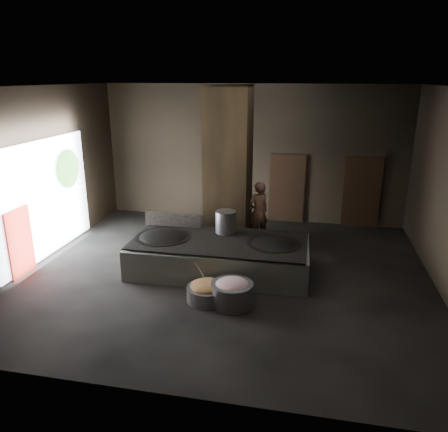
% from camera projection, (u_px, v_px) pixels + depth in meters
% --- Properties ---
extents(floor, '(10.00, 9.00, 0.10)m').
position_uv_depth(floor, '(225.00, 275.00, 10.99)').
color(floor, black).
rests_on(floor, ground).
extents(ceiling, '(10.00, 9.00, 0.10)m').
position_uv_depth(ceiling, '(225.00, 84.00, 9.58)').
color(ceiling, black).
rests_on(ceiling, back_wall).
extents(back_wall, '(10.00, 0.10, 4.50)m').
position_uv_depth(back_wall, '(252.00, 154.00, 14.53)').
color(back_wall, black).
rests_on(back_wall, ground).
extents(front_wall, '(10.00, 0.10, 4.50)m').
position_uv_depth(front_wall, '(160.00, 263.00, 6.04)').
color(front_wall, black).
rests_on(front_wall, ground).
extents(left_wall, '(0.10, 9.00, 4.50)m').
position_uv_depth(left_wall, '(34.00, 176.00, 11.25)').
color(left_wall, black).
rests_on(left_wall, ground).
extents(pillar, '(1.20, 1.20, 4.50)m').
position_uv_depth(pillar, '(228.00, 169.00, 12.11)').
color(pillar, black).
rests_on(pillar, ground).
extents(hearth_platform, '(4.46, 2.23, 0.77)m').
position_uv_depth(hearth_platform, '(219.00, 257.00, 10.99)').
color(hearth_platform, beige).
rests_on(hearth_platform, ground).
extents(platform_cap, '(4.30, 2.07, 0.03)m').
position_uv_depth(platform_cap, '(219.00, 241.00, 10.86)').
color(platform_cap, black).
rests_on(platform_cap, hearth_platform).
extents(wok_left, '(1.39, 1.39, 0.38)m').
position_uv_depth(wok_left, '(163.00, 240.00, 11.11)').
color(wok_left, black).
rests_on(wok_left, hearth_platform).
extents(wok_left_rim, '(1.42, 1.42, 0.05)m').
position_uv_depth(wok_left_rim, '(163.00, 237.00, 11.09)').
color(wok_left_rim, black).
rests_on(wok_left_rim, hearth_platform).
extents(wok_right, '(1.29, 1.29, 0.36)m').
position_uv_depth(wok_right, '(274.00, 246.00, 10.66)').
color(wok_right, black).
rests_on(wok_right, hearth_platform).
extents(wok_right_rim, '(1.32, 1.32, 0.05)m').
position_uv_depth(wok_right_rim, '(274.00, 244.00, 10.64)').
color(wok_right_rim, black).
rests_on(wok_right_rim, hearth_platform).
extents(stock_pot, '(0.54, 0.54, 0.57)m').
position_uv_depth(stock_pot, '(226.00, 222.00, 11.26)').
color(stock_pot, '#A4A7AC').
rests_on(stock_pot, hearth_platform).
extents(splash_guard, '(1.53, 0.10, 0.38)m').
position_uv_depth(splash_guard, '(173.00, 219.00, 11.77)').
color(splash_guard, black).
rests_on(splash_guard, hearth_platform).
extents(cook, '(0.79, 0.74, 1.82)m').
position_uv_depth(cook, '(258.00, 212.00, 12.81)').
color(cook, '#9E6850').
rests_on(cook, ground).
extents(veg_basin, '(1.20, 1.20, 0.33)m').
position_uv_depth(veg_basin, '(207.00, 293.00, 9.58)').
color(veg_basin, slate).
rests_on(veg_basin, ground).
extents(veg_fill, '(0.75, 0.75, 0.23)m').
position_uv_depth(veg_fill, '(207.00, 286.00, 9.52)').
color(veg_fill, '#99994A').
rests_on(veg_fill, veg_basin).
extents(ladle, '(0.29, 0.25, 0.65)m').
position_uv_depth(ladle, '(202.00, 274.00, 9.63)').
color(ladle, '#A4A7AC').
rests_on(ladle, veg_basin).
extents(meat_basin, '(1.10, 1.10, 0.50)m').
position_uv_depth(meat_basin, '(232.00, 294.00, 9.38)').
color(meat_basin, slate).
rests_on(meat_basin, ground).
extents(meat_fill, '(0.76, 0.76, 0.29)m').
position_uv_depth(meat_fill, '(232.00, 286.00, 9.32)').
color(meat_fill, '#CD7B82').
rests_on(meat_fill, meat_basin).
extents(doorway_near, '(1.18, 0.08, 2.38)m').
position_uv_depth(doorway_near, '(287.00, 190.00, 14.56)').
color(doorway_near, black).
rests_on(doorway_near, ground).
extents(doorway_near_glow, '(0.78, 0.04, 1.84)m').
position_uv_depth(doorway_near_glow, '(282.00, 190.00, 14.74)').
color(doorway_near_glow, '#8C6647').
rests_on(doorway_near_glow, ground).
extents(doorway_far, '(1.18, 0.08, 2.38)m').
position_uv_depth(doorway_far, '(362.00, 194.00, 14.10)').
color(doorway_far, black).
rests_on(doorway_far, ground).
extents(doorway_far_glow, '(0.88, 0.04, 2.09)m').
position_uv_depth(doorway_far_glow, '(370.00, 195.00, 14.14)').
color(doorway_far_glow, '#8C6647').
rests_on(doorway_far_glow, ground).
extents(left_opening, '(0.04, 4.20, 3.10)m').
position_uv_depth(left_opening, '(45.00, 199.00, 11.62)').
color(left_opening, white).
rests_on(left_opening, ground).
extents(pavilion_sliver, '(0.05, 0.90, 1.70)m').
position_uv_depth(pavilion_sliver, '(20.00, 243.00, 10.62)').
color(pavilion_sliver, maroon).
rests_on(pavilion_sliver, ground).
extents(tree_silhouette, '(0.28, 1.10, 1.10)m').
position_uv_depth(tree_silhouette, '(68.00, 169.00, 12.44)').
color(tree_silhouette, '#194714').
rests_on(tree_silhouette, left_opening).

